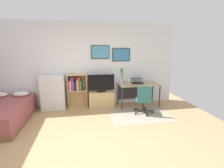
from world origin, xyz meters
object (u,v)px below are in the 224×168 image
object	(u,v)px
bed	(0,113)
bamboo_vase	(122,76)
computer_mouse	(145,83)
tv_stand	(101,99)
laptop	(137,81)
desk	(138,87)
television	(101,83)
bookshelf	(77,88)
dresser	(53,93)
wine_glass	(129,80)
office_chair	(144,99)

from	to	relation	value
bed	bamboo_vase	xyz separation A→B (m)	(3.40, 0.91, 0.72)
bed	bamboo_vase	size ratio (longest dim) A/B	4.19
computer_mouse	bamboo_vase	xyz separation A→B (m)	(-0.75, 0.23, 0.22)
tv_stand	laptop	distance (m)	1.33
bamboo_vase	bed	bearing A→B (deg)	-165.08
computer_mouse	desk	bearing A→B (deg)	158.29
computer_mouse	bamboo_vase	size ratio (longest dim) A/B	0.21
tv_stand	bamboo_vase	distance (m)	1.01
television	laptop	bearing A→B (deg)	1.08
bookshelf	television	world-z (taller)	bookshelf
dresser	wine_glass	xyz separation A→B (m)	(2.36, -0.14, 0.34)
television	office_chair	xyz separation A→B (m)	(1.13, -0.85, -0.32)
bamboo_vase	wine_glass	bearing A→B (deg)	-55.38
bed	tv_stand	xyz separation A→B (m)	(2.71, 0.80, -0.01)
laptop	computer_mouse	world-z (taller)	laptop
office_chair	computer_mouse	world-z (taller)	office_chair
dresser	tv_stand	bearing A→B (deg)	0.58
dresser	bamboo_vase	world-z (taller)	bamboo_vase
bed	laptop	world-z (taller)	laptop
desk	computer_mouse	bearing A→B (deg)	-21.71
bed	dresser	distance (m)	1.48
desk	computer_mouse	size ratio (longest dim) A/B	12.48
bed	office_chair	distance (m)	3.85
tv_stand	office_chair	size ratio (longest dim) A/B	0.94
tv_stand	office_chair	xyz separation A→B (m)	(1.13, -0.87, 0.21)
wine_glass	bed	bearing A→B (deg)	-169.70
bed	computer_mouse	xyz separation A→B (m)	(4.15, 0.67, 0.50)
wine_glass	dresser	bearing A→B (deg)	176.62
television	laptop	world-z (taller)	television
bed	office_chair	xyz separation A→B (m)	(3.84, -0.06, 0.20)
bookshelf	wine_glass	world-z (taller)	bookshelf
computer_mouse	dresser	bearing A→B (deg)	177.73
desk	office_chair	size ratio (longest dim) A/B	1.51
computer_mouse	bookshelf	bearing A→B (deg)	175.44
computer_mouse	bamboo_vase	bearing A→B (deg)	162.69
tv_stand	wine_glass	world-z (taller)	wine_glass
television	office_chair	distance (m)	1.45
laptop	computer_mouse	size ratio (longest dim) A/B	4.37
tv_stand	television	distance (m)	0.53
television	laptop	xyz separation A→B (m)	(1.21, 0.02, 0.02)
wine_glass	bamboo_vase	bearing A→B (deg)	124.62
dresser	tv_stand	distance (m)	1.52
computer_mouse	television	bearing A→B (deg)	175.68
tv_stand	computer_mouse	xyz separation A→B (m)	(1.44, -0.13, 0.51)
tv_stand	wine_glass	size ratio (longest dim) A/B	4.51
dresser	tv_stand	size ratio (longest dim) A/B	1.32
laptop	bamboo_vase	size ratio (longest dim) A/B	0.94
dresser	desk	size ratio (longest dim) A/B	0.83
wine_glass	tv_stand	bearing A→B (deg)	169.96
bookshelf	bamboo_vase	size ratio (longest dim) A/B	2.21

